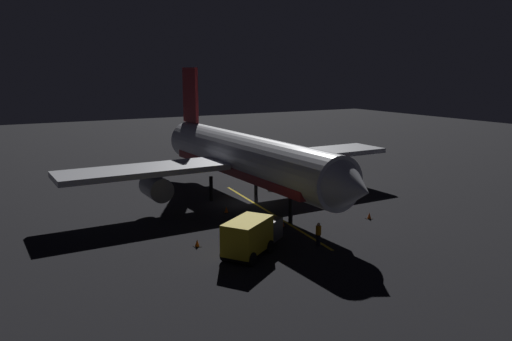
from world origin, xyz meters
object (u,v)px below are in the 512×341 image
object	(u,v)px
traffic_cone_near_left	(197,243)
catering_truck	(295,174)
traffic_cone_near_right	(369,216)
ground_crew_worker	(318,234)
traffic_cone_under_wing	(226,210)
baggage_truck	(251,236)
airliner	(243,157)
traffic_cone_far	(282,224)

from	to	relation	value
traffic_cone_near_left	catering_truck	bearing A→B (deg)	-142.87
catering_truck	traffic_cone_near_right	xyz separation A→B (m)	(1.54, 13.73, -1.02)
ground_crew_worker	traffic_cone_under_wing	bearing A→B (deg)	-80.24
baggage_truck	catering_truck	distance (m)	21.73
catering_truck	ground_crew_worker	distance (m)	19.57
ground_crew_worker	airliner	bearing A→B (deg)	-95.05
airliner	traffic_cone_under_wing	size ratio (longest dim) A/B	64.05
airliner	catering_truck	size ratio (longest dim) A/B	5.31
airliner	traffic_cone_far	world-z (taller)	airliner
baggage_truck	traffic_cone_under_wing	distance (m)	10.73
catering_truck	traffic_cone_far	size ratio (longest dim) A/B	12.06
airliner	baggage_truck	bearing A→B (deg)	64.36
airliner	traffic_cone_near_right	distance (m)	13.12
ground_crew_worker	traffic_cone_near_right	xyz separation A→B (m)	(-7.90, -3.41, -0.64)
catering_truck	ground_crew_worker	xyz separation A→B (m)	(9.44, 17.14, -0.38)
traffic_cone_near_left	traffic_cone_under_wing	bearing A→B (deg)	-129.63
catering_truck	traffic_cone_under_wing	distance (m)	12.88
traffic_cone_near_right	traffic_cone_under_wing	bearing A→B (deg)	-38.23
traffic_cone_under_wing	traffic_cone_far	xyz separation A→B (m)	(-2.12, 6.00, 0.00)
traffic_cone_far	traffic_cone_under_wing	bearing A→B (deg)	-70.56
traffic_cone_near_left	traffic_cone_far	size ratio (longest dim) A/B	1.00
traffic_cone_near_right	traffic_cone_under_wing	xyz separation A→B (m)	(9.81, -7.73, 0.00)
baggage_truck	traffic_cone_under_wing	bearing A→B (deg)	-106.90
ground_crew_worker	baggage_truck	bearing A→B (deg)	-10.41
catering_truck	traffic_cone_near_left	xyz separation A→B (m)	(17.14, 12.98, -1.02)
catering_truck	traffic_cone_near_left	size ratio (longest dim) A/B	12.06
traffic_cone_under_wing	traffic_cone_far	distance (m)	6.36
baggage_truck	traffic_cone_far	xyz separation A→B (m)	(-5.22, -4.22, -1.05)
airliner	baggage_truck	distance (m)	14.76
baggage_truck	traffic_cone_near_left	distance (m)	4.33
baggage_truck	ground_crew_worker	world-z (taller)	baggage_truck
ground_crew_worker	traffic_cone_near_left	bearing A→B (deg)	-28.38
traffic_cone_near_left	traffic_cone_near_right	bearing A→B (deg)	177.25
baggage_truck	traffic_cone_near_left	bearing A→B (deg)	-50.38
ground_crew_worker	traffic_cone_under_wing	world-z (taller)	ground_crew_worker
ground_crew_worker	traffic_cone_far	bearing A→B (deg)	-92.25
airliner	traffic_cone_near_left	xyz separation A→B (m)	(8.93, 9.79, -4.07)
traffic_cone_far	traffic_cone_near_right	bearing A→B (deg)	167.32
catering_truck	traffic_cone_far	world-z (taller)	catering_truck
airliner	baggage_truck	size ratio (longest dim) A/B	6.04
traffic_cone_near_right	traffic_cone_far	xyz separation A→B (m)	(7.70, -1.73, 0.00)
traffic_cone_near_left	traffic_cone_under_wing	distance (m)	9.07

